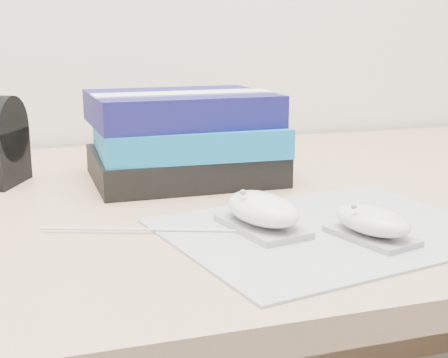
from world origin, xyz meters
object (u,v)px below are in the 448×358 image
object	(u,v)px
mouse_front	(372,223)
book_stack	(184,137)
desk	(234,323)
mouse_rear	(262,212)

from	to	relation	value
mouse_front	book_stack	xyz separation A→B (m)	(-0.11, 0.33, 0.04)
desk	book_stack	distance (m)	0.31
desk	mouse_front	bearing A→B (deg)	-83.00
mouse_rear	book_stack	distance (m)	0.27
mouse_rear	mouse_front	distance (m)	0.12
desk	mouse_rear	size ratio (longest dim) A/B	13.41
desk	mouse_rear	world-z (taller)	mouse_rear
desk	book_stack	size ratio (longest dim) A/B	6.02
desk	book_stack	bearing A→B (deg)	168.54
mouse_front	book_stack	size ratio (longest dim) A/B	0.39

